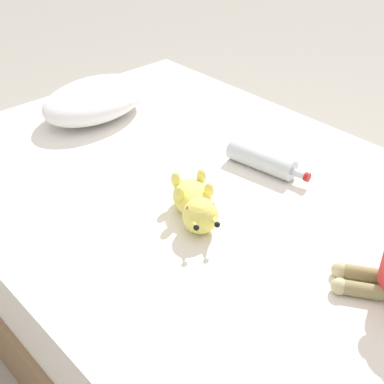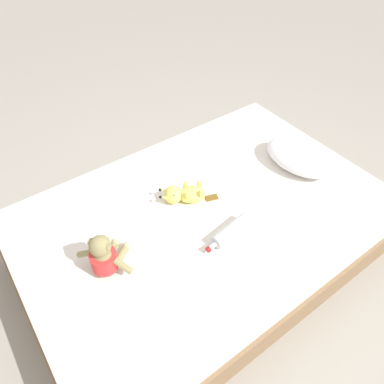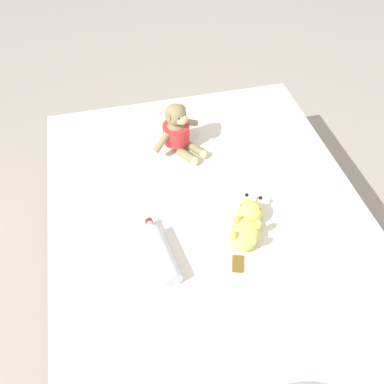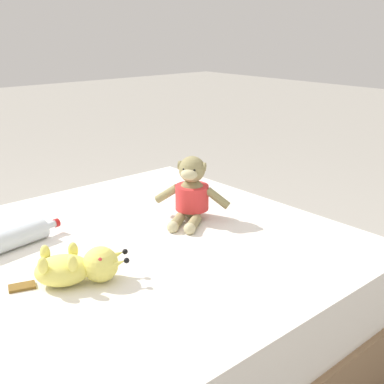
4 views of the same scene
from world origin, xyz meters
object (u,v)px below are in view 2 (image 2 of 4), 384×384
object	(u,v)px
plush_monkey	(105,256)
glass_bottle	(231,231)
bed	(203,233)
pillow	(300,156)
plush_yellow_creature	(184,194)

from	to	relation	value
plush_monkey	glass_bottle	xyz separation A→B (m)	(0.18, 0.59, -0.06)
bed	pillow	distance (m)	0.75
bed	plush_monkey	bearing A→B (deg)	-86.26
pillow	plush_yellow_creature	bearing A→B (deg)	-102.37
pillow	plush_yellow_creature	world-z (taller)	pillow
pillow	glass_bottle	bearing A→B (deg)	-75.82
plush_monkey	plush_yellow_creature	world-z (taller)	plush_monkey
bed	pillow	size ratio (longest dim) A/B	4.17
bed	plush_yellow_creature	world-z (taller)	plush_yellow_creature
pillow	plush_monkey	xyz separation A→B (m)	(-0.01, -1.28, 0.03)
bed	plush_yellow_creature	distance (m)	0.29
bed	pillow	bearing A→B (deg)	85.99
bed	plush_yellow_creature	xyz separation A→B (m)	(-0.11, -0.05, 0.26)
bed	plush_monkey	world-z (taller)	plush_monkey
bed	plush_monkey	xyz separation A→B (m)	(0.04, -0.59, 0.31)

